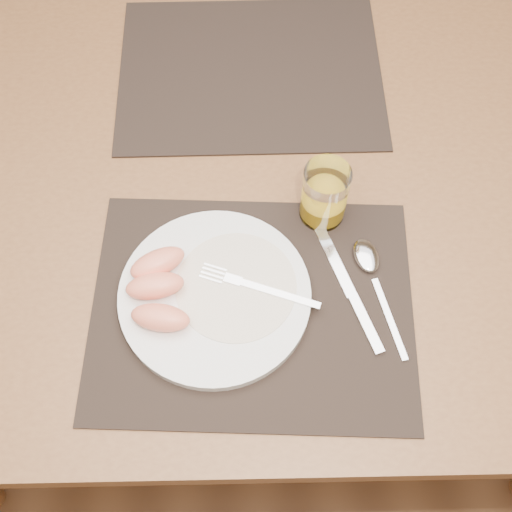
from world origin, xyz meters
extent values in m
plane|color=brown|center=(0.00, 0.00, 0.00)|extent=(5.00, 5.00, 0.00)
cube|color=brown|center=(0.00, 0.00, 0.73)|extent=(1.40, 0.90, 0.04)
cylinder|color=brown|center=(0.62, 0.37, 0.35)|extent=(0.06, 0.06, 0.71)
cube|color=black|center=(-0.01, -0.22, 0.75)|extent=(0.47, 0.37, 0.00)
cube|color=black|center=(0.00, 0.22, 0.75)|extent=(0.45, 0.35, 0.00)
cylinder|color=white|center=(-0.06, -0.21, 0.76)|extent=(0.27, 0.27, 0.02)
cylinder|color=white|center=(-0.03, -0.20, 0.77)|extent=(0.17, 0.17, 0.00)
cube|color=silver|center=(0.03, -0.21, 0.77)|extent=(0.11, 0.05, 0.00)
cube|color=silver|center=(-0.03, -0.19, 0.77)|extent=(0.03, 0.02, 0.00)
cube|color=silver|center=(-0.06, -0.18, 0.77)|extent=(0.04, 0.03, 0.00)
cube|color=silver|center=(0.11, -0.15, 0.76)|extent=(0.06, 0.13, 0.00)
cube|color=silver|center=(0.15, -0.25, 0.76)|extent=(0.04, 0.09, 0.01)
cube|color=silver|center=(0.18, -0.24, 0.76)|extent=(0.04, 0.12, 0.00)
ellipsoid|color=silver|center=(0.16, -0.14, 0.76)|extent=(0.05, 0.06, 0.01)
cylinder|color=white|center=(0.10, -0.07, 0.81)|extent=(0.07, 0.07, 0.10)
cylinder|color=gold|center=(0.10, -0.07, 0.77)|extent=(0.06, 0.06, 0.03)
ellipsoid|color=#FF8C68|center=(-0.13, -0.25, 0.79)|extent=(0.09, 0.05, 0.03)
ellipsoid|color=#FF8C68|center=(-0.14, -0.20, 0.79)|extent=(0.09, 0.05, 0.03)
ellipsoid|color=#FF8C68|center=(-0.14, -0.16, 0.79)|extent=(0.09, 0.07, 0.03)
camera|label=1|loc=(-0.01, -0.57, 1.58)|focal=45.00mm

